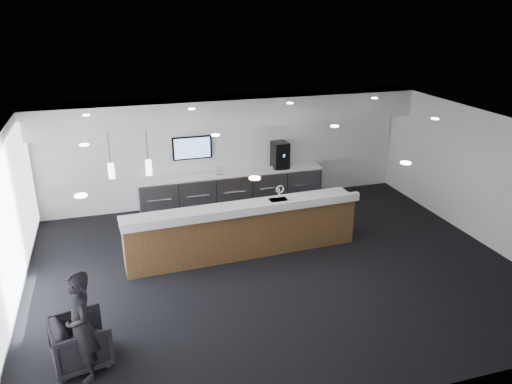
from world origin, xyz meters
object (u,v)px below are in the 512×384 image
object	(u,v)px
armchair	(81,342)
service_counter	(243,229)
coffee_machine	(280,155)
lounge_guest	(81,326)

from	to	relation	value
armchair	service_counter	bearing A→B (deg)	-62.82
coffee_machine	armchair	bearing A→B (deg)	-134.87
service_counter	armchair	xyz separation A→B (m)	(-3.36, -2.78, -0.19)
lounge_guest	armchair	bearing A→B (deg)	179.20
coffee_machine	lounge_guest	world-z (taller)	lounge_guest
armchair	lounge_guest	world-z (taller)	lounge_guest
service_counter	lounge_guest	distance (m)	4.51
coffee_machine	armchair	distance (m)	7.72
service_counter	lounge_guest	size ratio (longest dim) A/B	3.04
coffee_machine	lounge_guest	xyz separation A→B (m)	(-5.14, -5.92, -0.45)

